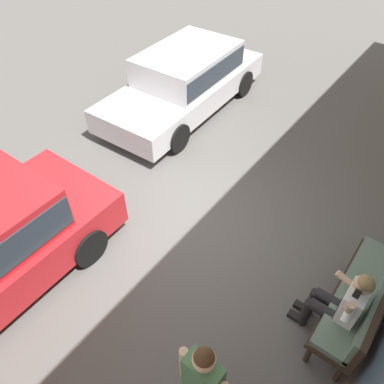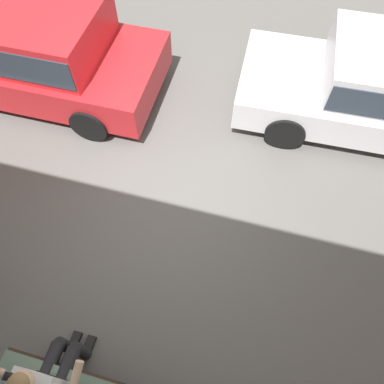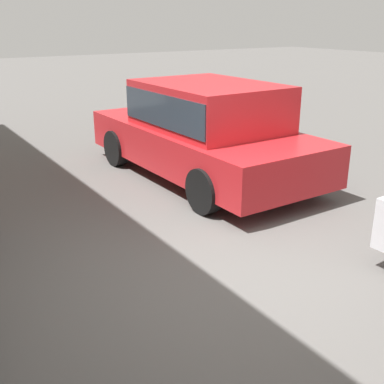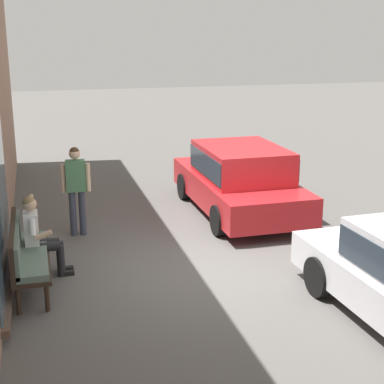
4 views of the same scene
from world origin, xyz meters
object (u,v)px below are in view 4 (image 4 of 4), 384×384
pedestrian_standing (76,184)px  parked_car_mid (240,177)px  bench (24,251)px  person_on_phone (38,234)px

pedestrian_standing → parked_car_mid: bearing=-81.8°
bench → pedestrian_standing: (2.20, -0.97, 0.43)m
parked_car_mid → pedestrian_standing: pedestrian_standing is taller
bench → parked_car_mid: 5.20m
bench → parked_car_mid: parked_car_mid is taller
bench → person_on_phone: size_ratio=1.46×
pedestrian_standing → person_on_phone: bearing=157.8°
pedestrian_standing → bench: bearing=156.4°
parked_car_mid → bench: bearing=121.4°
parked_car_mid → person_on_phone: bearing=118.9°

